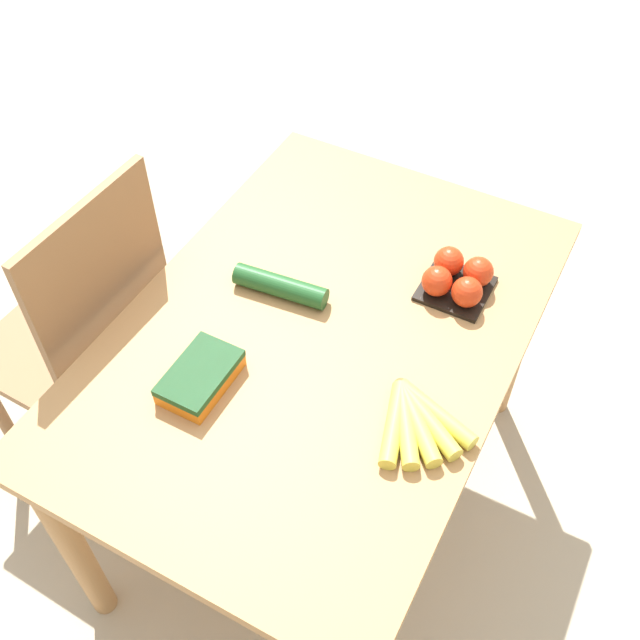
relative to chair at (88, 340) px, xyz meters
The scene contains 7 objects.
ground_plane 0.79m from the chair, 76.80° to the right, with size 12.00×12.00×0.00m, color #B7A88E.
dining_table 0.61m from the chair, 76.80° to the right, with size 1.19×0.81×0.73m.
chair is the anchor object (origin of this frame).
banana_bunch 0.89m from the chair, 89.37° to the right, with size 0.20×0.20×0.03m.
tomato_pack 0.92m from the chair, 64.43° to the right, with size 0.15×0.15×0.08m.
carrot_bag 0.52m from the chair, 103.06° to the right, with size 0.17×0.11×0.05m.
cucumber_near 0.55m from the chair, 67.74° to the right, with size 0.07×0.22×0.05m.
Camera 1 is at (-0.91, -0.49, 1.95)m, focal length 42.00 mm.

